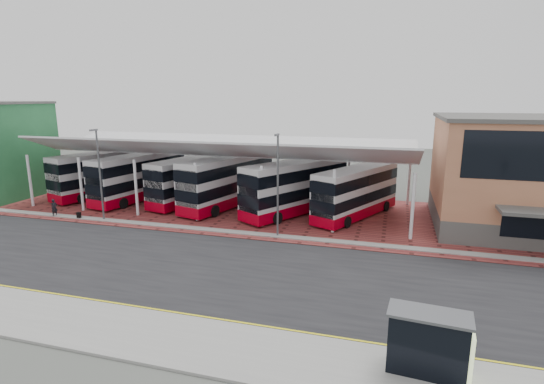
# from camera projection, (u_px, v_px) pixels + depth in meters

# --- Properties ---
(ground) EXTENTS (140.00, 140.00, 0.00)m
(ground) POSITION_uv_depth(u_px,v_px,m) (223.00, 264.00, 27.92)
(ground) COLOR #474A45
(road) EXTENTS (120.00, 14.00, 0.02)m
(road) POSITION_uv_depth(u_px,v_px,m) (217.00, 269.00, 26.98)
(road) COLOR black
(road) RESTS_ON ground
(forecourt) EXTENTS (72.00, 16.00, 0.06)m
(forecourt) POSITION_uv_depth(u_px,v_px,m) (297.00, 214.00, 39.55)
(forecourt) COLOR brown
(forecourt) RESTS_ON ground
(sidewalk) EXTENTS (120.00, 4.00, 0.14)m
(sidewalk) POSITION_uv_depth(u_px,v_px,m) (147.00, 335.00, 19.48)
(sidewalk) COLOR gray
(sidewalk) RESTS_ON ground
(north_kerb) EXTENTS (120.00, 0.80, 0.14)m
(north_kerb) POSITION_uv_depth(u_px,v_px,m) (253.00, 234.00, 33.72)
(north_kerb) COLOR gray
(north_kerb) RESTS_ON ground
(yellow_line_near) EXTENTS (120.00, 0.12, 0.01)m
(yellow_line_near) POSITION_uv_depth(u_px,v_px,m) (169.00, 315.00, 21.36)
(yellow_line_near) COLOR yellow
(yellow_line_near) RESTS_ON road
(yellow_line_far) EXTENTS (120.00, 0.12, 0.01)m
(yellow_line_far) POSITION_uv_depth(u_px,v_px,m) (172.00, 312.00, 21.64)
(yellow_line_far) COLOR yellow
(yellow_line_far) RESTS_ON road
(canopy) EXTENTS (37.00, 11.63, 7.07)m
(canopy) POSITION_uv_depth(u_px,v_px,m) (220.00, 148.00, 41.33)
(canopy) COLOR silver
(canopy) RESTS_ON ground
(shop_green) EXTENTS (6.40, 10.20, 10.22)m
(shop_green) POSITION_uv_depth(u_px,v_px,m) (1.00, 150.00, 45.22)
(shop_green) COLOR #296F3C
(shop_green) RESTS_ON ground
(lamp_west) EXTENTS (0.16, 0.90, 8.07)m
(lamp_west) POSITION_uv_depth(u_px,v_px,m) (100.00, 172.00, 36.64)
(lamp_west) COLOR #525458
(lamp_west) RESTS_ON ground
(lamp_east) EXTENTS (0.16, 0.90, 8.07)m
(lamp_east) POSITION_uv_depth(u_px,v_px,m) (278.00, 182.00, 32.29)
(lamp_east) COLOR #525458
(lamp_east) RESTS_ON ground
(bus_0) EXTENTS (6.01, 11.84, 4.77)m
(bus_0) POSITION_uv_depth(u_px,v_px,m) (104.00, 174.00, 46.60)
(bus_0) COLOR silver
(bus_0) RESTS_ON forecourt
(bus_1) EXTENTS (4.91, 11.95, 4.80)m
(bus_1) POSITION_uv_depth(u_px,v_px,m) (140.00, 177.00, 44.66)
(bus_1) COLOR silver
(bus_1) RESTS_ON forecourt
(bus_2) EXTENTS (5.20, 11.48, 4.61)m
(bus_2) POSITION_uv_depth(u_px,v_px,m) (193.00, 180.00, 43.62)
(bus_2) COLOR silver
(bus_2) RESTS_ON forecourt
(bus_3) EXTENTS (5.90, 12.37, 4.97)m
(bus_3) POSITION_uv_depth(u_px,v_px,m) (228.00, 182.00, 41.88)
(bus_3) COLOR silver
(bus_3) RESTS_ON forecourt
(bus_4) EXTENTS (8.24, 11.64, 4.88)m
(bus_4) POSITION_uv_depth(u_px,v_px,m) (296.00, 188.00, 39.28)
(bus_4) COLOR silver
(bus_4) RESTS_ON forecourt
(bus_5) EXTENTS (6.90, 10.92, 4.49)m
(bus_5) POSITION_uv_depth(u_px,v_px,m) (356.00, 193.00, 38.17)
(bus_5) COLOR silver
(bus_5) RESTS_ON forecourt
(pedestrian) EXTENTS (0.53, 0.67, 1.62)m
(pedestrian) POSITION_uv_depth(u_px,v_px,m) (54.00, 208.00, 38.52)
(pedestrian) COLOR black
(pedestrian) RESTS_ON forecourt
(suitcase) EXTENTS (0.34, 0.24, 0.59)m
(suitcase) POSITION_uv_depth(u_px,v_px,m) (79.00, 215.00, 37.92)
(suitcase) COLOR black
(suitcase) RESTS_ON forecourt
(bus_shelter) EXTENTS (3.28, 1.73, 2.54)m
(bus_shelter) POSITION_uv_depth(u_px,v_px,m) (436.00, 340.00, 16.09)
(bus_shelter) COLOR black
(bus_shelter) RESTS_ON sidewalk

